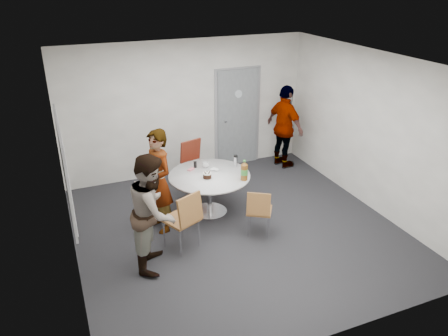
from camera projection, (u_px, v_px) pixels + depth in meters
name	position (u px, v px, depth m)	size (l,w,h in m)	color
floor	(237.00, 229.00, 7.14)	(5.00, 5.00, 0.00)	black
ceiling	(239.00, 62.00, 6.02)	(5.00, 5.00, 0.00)	silver
wall_back	(187.00, 109.00, 8.68)	(5.00, 5.00, 0.00)	#B7B5AE
wall_left	(64.00, 181.00, 5.71)	(5.00, 5.00, 0.00)	#B7B5AE
wall_right	(372.00, 131.00, 7.45)	(5.00, 5.00, 0.00)	#B7B5AE
wall_front	(337.00, 239.00, 4.47)	(5.00, 5.00, 0.00)	#B7B5AE
door	(237.00, 118.00, 9.18)	(1.02, 0.17, 2.12)	slate
whiteboard	(65.00, 167.00, 5.85)	(0.04, 1.90, 1.25)	gray
table	(212.00, 180.00, 7.38)	(1.38, 1.38, 1.07)	silver
chair_near_left	(185.00, 216.00, 6.38)	(0.61, 0.63, 0.95)	brown
chair_near_right	(259.00, 209.00, 6.78)	(0.53, 0.55, 0.80)	brown
chair_far	(194.00, 160.00, 8.24)	(0.57, 0.61, 0.96)	maroon
person_main	(158.00, 181.00, 6.82)	(0.62, 0.41, 1.70)	#A5C6EA
person_left	(153.00, 212.00, 5.98)	(0.82, 0.64, 1.69)	white
person_right	(285.00, 127.00, 9.09)	(1.03, 0.43, 1.76)	black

